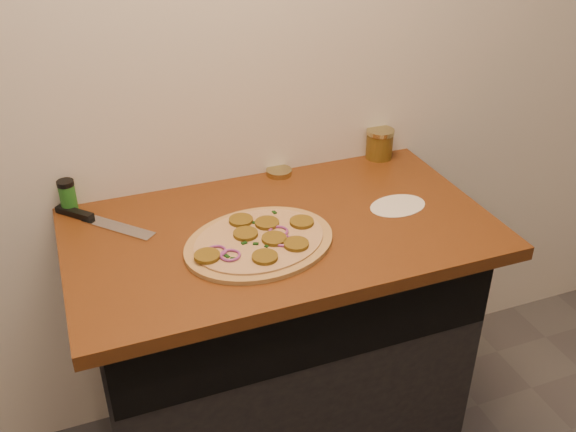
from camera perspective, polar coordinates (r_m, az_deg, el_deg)
name	(u,v)px	position (r m, az deg, el deg)	size (l,w,h in m)	color
cabinet	(278,344)	(2.12, -0.90, -11.30)	(1.10, 0.60, 0.86)	black
countertop	(280,231)	(1.83, -0.69, -1.37)	(1.20, 0.70, 0.04)	brown
pizza	(260,241)	(1.73, -2.54, -2.27)	(0.51, 0.51, 0.03)	tan
chefs_knife	(95,220)	(1.92, -16.79, -0.31)	(0.25, 0.27, 0.02)	#B7BAC1
mason_jar_lid	(279,172)	(2.09, -0.80, 3.93)	(0.08, 0.08, 0.02)	tan
salsa_jar	(380,144)	(2.21, 8.14, 6.40)	(0.09, 0.09, 0.10)	maroon
spice_shaker	(68,196)	(1.98, -19.00, 1.72)	(0.05, 0.05, 0.10)	#216921
flour_spill	(398,206)	(1.94, 9.73, 0.91)	(0.18, 0.18, 0.00)	silver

